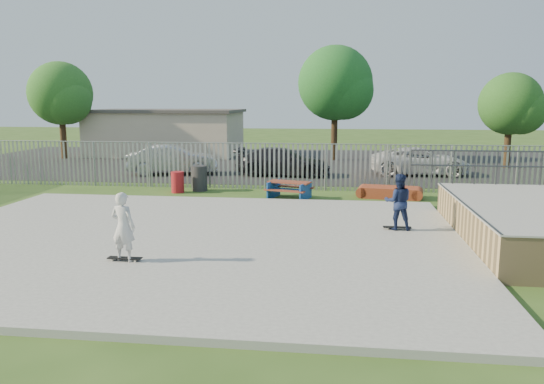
# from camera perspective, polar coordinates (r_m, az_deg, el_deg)

# --- Properties ---
(ground) EXTENTS (120.00, 120.00, 0.00)m
(ground) POSITION_cam_1_polar(r_m,az_deg,el_deg) (14.68, -9.54, -5.37)
(ground) COLOR #30501B
(ground) RESTS_ON ground
(concrete_slab) EXTENTS (15.00, 12.00, 0.15)m
(concrete_slab) POSITION_cam_1_polar(r_m,az_deg,el_deg) (14.66, -9.55, -5.09)
(concrete_slab) COLOR gray
(concrete_slab) RESTS_ON ground
(quarter_pipe) EXTENTS (5.50, 7.05, 2.19)m
(quarter_pipe) POSITION_cam_1_polar(r_m,az_deg,el_deg) (15.88, 26.71, -3.07)
(quarter_pipe) COLOR tan
(quarter_pipe) RESTS_ON ground
(fence) EXTENTS (26.04, 16.02, 2.00)m
(fence) POSITION_cam_1_polar(r_m,az_deg,el_deg) (18.63, -2.64, 1.12)
(fence) COLOR gray
(fence) RESTS_ON ground
(picnic_table) EXTENTS (1.94, 1.75, 0.69)m
(picnic_table) POSITION_cam_1_polar(r_m,az_deg,el_deg) (20.81, 1.89, 0.23)
(picnic_table) COLOR brown
(picnic_table) RESTS_ON ground
(funbox) EXTENTS (2.28, 1.39, 0.43)m
(funbox) POSITION_cam_1_polar(r_m,az_deg,el_deg) (21.57, 12.53, -0.03)
(funbox) COLOR maroon
(funbox) RESTS_ON ground
(trash_bin_red) EXTENTS (0.53, 0.53, 0.88)m
(trash_bin_red) POSITION_cam_1_polar(r_m,az_deg,el_deg) (22.53, -10.12, 1.05)
(trash_bin_red) COLOR maroon
(trash_bin_red) RESTS_ON ground
(trash_bin_grey) EXTENTS (0.65, 0.65, 1.08)m
(trash_bin_grey) POSITION_cam_1_polar(r_m,az_deg,el_deg) (22.83, -7.79, 1.47)
(trash_bin_grey) COLOR #272629
(trash_bin_grey) RESTS_ON ground
(parking_lot) EXTENTS (40.00, 18.00, 0.02)m
(parking_lot) POSITION_cam_1_polar(r_m,az_deg,el_deg) (33.04, -0.09, 3.19)
(parking_lot) COLOR black
(parking_lot) RESTS_ON ground
(car_silver) EXTENTS (4.86, 2.69, 1.52)m
(car_silver) POSITION_cam_1_polar(r_m,az_deg,el_deg) (28.08, -10.64, 3.43)
(car_silver) COLOR #ACACB1
(car_silver) RESTS_ON parking_lot
(car_dark) EXTENTS (4.95, 2.19, 1.41)m
(car_dark) POSITION_cam_1_polar(r_m,az_deg,el_deg) (27.17, 1.17, 3.28)
(car_dark) COLOR black
(car_dark) RESTS_ON parking_lot
(car_white) EXTENTS (5.15, 2.57, 1.40)m
(car_white) POSITION_cam_1_polar(r_m,az_deg,el_deg) (28.44, 15.61, 3.20)
(car_white) COLOR silver
(car_white) RESTS_ON parking_lot
(building) EXTENTS (10.40, 6.40, 3.20)m
(building) POSITION_cam_1_polar(r_m,az_deg,el_deg) (38.58, -11.27, 6.34)
(building) COLOR beige
(building) RESTS_ON ground
(tree_left) EXTENTS (4.11, 4.11, 6.34)m
(tree_left) POSITION_cam_1_polar(r_m,az_deg,el_deg) (37.83, -21.80, 9.80)
(tree_left) COLOR #45301B
(tree_left) RESTS_ON ground
(tree_mid) EXTENTS (4.71, 4.71, 7.27)m
(tree_mid) POSITION_cam_1_polar(r_m,az_deg,el_deg) (34.41, 6.82, 11.54)
(tree_mid) COLOR #3B2917
(tree_mid) RESTS_ON ground
(tree_right) EXTENTS (3.49, 3.49, 5.39)m
(tree_right) POSITION_cam_1_polar(r_m,az_deg,el_deg) (33.11, 24.27, 8.62)
(tree_right) COLOR #3F2C19
(tree_right) RESTS_ON ground
(skateboard_a) EXTENTS (0.80, 0.21, 0.08)m
(skateboard_a) POSITION_cam_1_polar(r_m,az_deg,el_deg) (15.71, 13.31, -3.79)
(skateboard_a) COLOR black
(skateboard_a) RESTS_ON concrete_slab
(skateboard_b) EXTENTS (0.80, 0.21, 0.08)m
(skateboard_b) POSITION_cam_1_polar(r_m,az_deg,el_deg) (12.82, -15.55, -6.97)
(skateboard_b) COLOR black
(skateboard_b) RESTS_ON concrete_slab
(skater_navy) EXTENTS (0.79, 0.62, 1.62)m
(skater_navy) POSITION_cam_1_polar(r_m,az_deg,el_deg) (15.55, 13.42, -1.03)
(skater_navy) COLOR #162146
(skater_navy) RESTS_ON concrete_slab
(skater_white) EXTENTS (0.65, 0.49, 1.62)m
(skater_white) POSITION_cam_1_polar(r_m,az_deg,el_deg) (12.62, -15.71, -3.62)
(skater_white) COLOR silver
(skater_white) RESTS_ON concrete_slab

